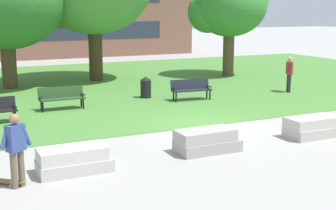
{
  "coord_description": "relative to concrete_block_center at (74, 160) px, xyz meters",
  "views": [
    {
      "loc": [
        -7.85,
        -13.56,
        3.98
      ],
      "look_at": [
        -2.13,
        -1.4,
        1.2
      ],
      "focal_mm": 50.0,
      "sensor_mm": 36.0,
      "label": 1
    }
  ],
  "objects": [
    {
      "name": "ground_plane",
      "position": [
        5.27,
        2.59,
        -0.31
      ],
      "size": [
        140.0,
        140.0,
        0.0
      ],
      "primitive_type": "plane",
      "color": "#A3A09B"
    },
    {
      "name": "grass_lawn",
      "position": [
        5.27,
        12.59,
        -0.3
      ],
      "size": [
        40.0,
        20.0,
        0.02
      ],
      "primitive_type": "cube",
      "color": "#4C8438",
      "rests_on": "ground"
    },
    {
      "name": "concrete_block_center",
      "position": [
        0.0,
        0.0,
        0.0
      ],
      "size": [
        1.8,
        0.9,
        0.64
      ],
      "color": "#BCB7B2",
      "rests_on": "ground"
    },
    {
      "name": "concrete_block_left",
      "position": [
        3.82,
        0.08,
        0.0
      ],
      "size": [
        1.8,
        0.9,
        0.64
      ],
      "color": "#9E9991",
      "rests_on": "ground"
    },
    {
      "name": "concrete_block_right",
      "position": [
        7.65,
        0.03,
        0.0
      ],
      "size": [
        1.83,
        0.9,
        0.64
      ],
      "color": "#B2ADA3",
      "rests_on": "ground"
    },
    {
      "name": "person_skateboarder",
      "position": [
        -1.38,
        -0.45,
        0.66
      ],
      "size": [
        0.75,
        0.41,
        1.71
      ],
      "color": "brown",
      "rests_on": "ground"
    },
    {
      "name": "skateboard",
      "position": [
        -1.65,
        -0.15,
        -0.22
      ],
      "size": [
        0.9,
        0.82,
        0.14
      ],
      "color": "olive",
      "rests_on": "ground"
    },
    {
      "name": "park_bench_near_right",
      "position": [
        1.37,
        7.4,
        0.23
      ],
      "size": [
        1.8,
        0.54,
        0.9
      ],
      "color": "#284723",
      "rests_on": "grass_lawn"
    },
    {
      "name": "park_bench_far_left",
      "position": [
        6.98,
        6.97,
        0.23
      ],
      "size": [
        1.84,
        0.69,
        0.9
      ],
      "color": "#1E232D",
      "rests_on": "grass_lawn"
    },
    {
      "name": "tree_far_left",
      "position": [
        12.54,
        12.82,
        3.81
      ],
      "size": [
        4.59,
        4.37,
        6.03
      ],
      "color": "brown",
      "rests_on": "grass_lawn"
    },
    {
      "name": "trash_bin",
      "position": [
        5.37,
        8.28,
        0.2
      ],
      "size": [
        0.49,
        0.49,
        0.96
      ],
      "color": "black",
      "rests_on": "grass_lawn"
    },
    {
      "name": "person_bystander_near_lawn",
      "position": [
        12.17,
        6.7,
        0.68
      ],
      "size": [
        0.38,
        0.74,
        1.71
      ],
      "color": "#28282D",
      "rests_on": "grass_lawn"
    }
  ]
}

